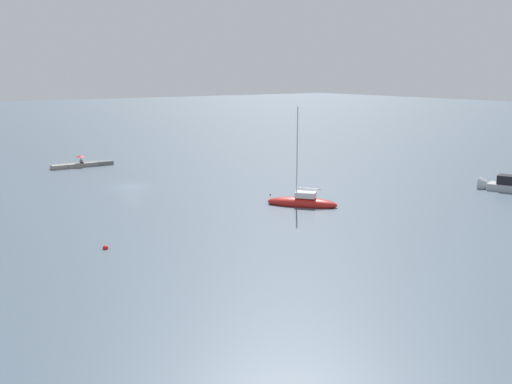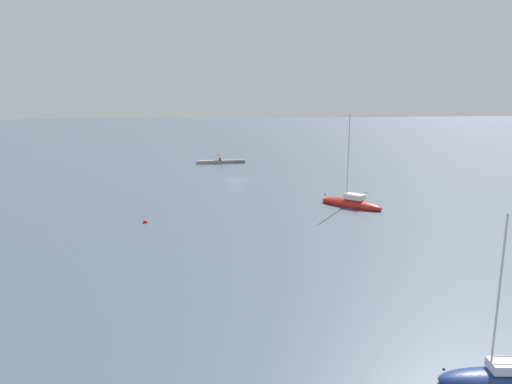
{
  "view_description": "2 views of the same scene",
  "coord_description": "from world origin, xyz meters",
  "px_view_note": "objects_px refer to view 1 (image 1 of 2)",
  "views": [
    {
      "loc": [
        29.57,
        71.54,
        14.96
      ],
      "look_at": [
        -4.1,
        23.01,
        2.7
      ],
      "focal_mm": 40.78,
      "sensor_mm": 36.0,
      "label": 1
    },
    {
      "loc": [
        9.9,
        73.17,
        12.86
      ],
      "look_at": [
        0.52,
        22.41,
        2.42
      ],
      "focal_mm": 32.25,
      "sensor_mm": 36.0,
      "label": 2
    }
  ],
  "objects_px": {
    "mooring_buoy_near": "(105,248)",
    "umbrella_open_red": "(81,156)",
    "motorboat_grey_near": "(506,187)",
    "person_seated_grey_left": "(81,162)",
    "sailboat_red_mid": "(302,202)"
  },
  "relations": [
    {
      "from": "umbrella_open_red",
      "to": "sailboat_red_mid",
      "type": "relative_size",
      "value": 0.13
    },
    {
      "from": "umbrella_open_red",
      "to": "mooring_buoy_near",
      "type": "bearing_deg",
      "value": 74.16
    },
    {
      "from": "motorboat_grey_near",
      "to": "sailboat_red_mid",
      "type": "bearing_deg",
      "value": 142.07
    },
    {
      "from": "sailboat_red_mid",
      "to": "umbrella_open_red",
      "type": "bearing_deg",
      "value": 66.78
    },
    {
      "from": "umbrella_open_red",
      "to": "motorboat_grey_near",
      "type": "distance_m",
      "value": 62.97
    },
    {
      "from": "motorboat_grey_near",
      "to": "mooring_buoy_near",
      "type": "relative_size",
      "value": 17.34
    },
    {
      "from": "mooring_buoy_near",
      "to": "umbrella_open_red",
      "type": "bearing_deg",
      "value": -105.84
    },
    {
      "from": "sailboat_red_mid",
      "to": "motorboat_grey_near",
      "type": "height_order",
      "value": "sailboat_red_mid"
    },
    {
      "from": "motorboat_grey_near",
      "to": "mooring_buoy_near",
      "type": "distance_m",
      "value": 51.54
    },
    {
      "from": "umbrella_open_red",
      "to": "mooring_buoy_near",
      "type": "height_order",
      "value": "umbrella_open_red"
    },
    {
      "from": "motorboat_grey_near",
      "to": "mooring_buoy_near",
      "type": "height_order",
      "value": "motorboat_grey_near"
    },
    {
      "from": "person_seated_grey_left",
      "to": "mooring_buoy_near",
      "type": "height_order",
      "value": "person_seated_grey_left"
    },
    {
      "from": "motorboat_grey_near",
      "to": "person_seated_grey_left",
      "type": "bearing_deg",
      "value": 106.86
    },
    {
      "from": "sailboat_red_mid",
      "to": "mooring_buoy_near",
      "type": "height_order",
      "value": "sailboat_red_mid"
    },
    {
      "from": "person_seated_grey_left",
      "to": "motorboat_grey_near",
      "type": "bearing_deg",
      "value": 116.56
    }
  ]
}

